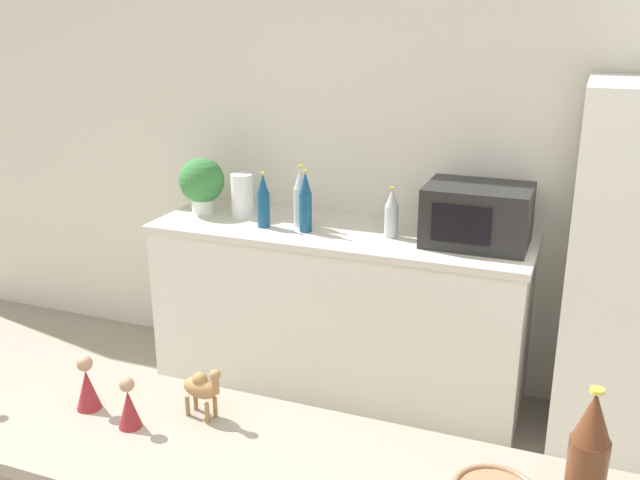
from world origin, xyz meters
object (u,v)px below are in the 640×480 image
(back_bottle_2, at_px, (392,213))
(wine_bottle, at_px, (588,459))
(wise_man_figurine_blue, at_px, (87,386))
(potted_plant, at_px, (202,182))
(camel_figurine, at_px, (202,387))
(wise_man_figurine_crimson, at_px, (129,406))
(back_bottle_1, at_px, (301,197))
(back_bottle_3, at_px, (263,201))
(paper_towel_roll, at_px, (242,195))
(microwave, at_px, (477,215))
(back_bottle_0, at_px, (305,202))

(back_bottle_2, height_order, wine_bottle, wine_bottle)
(wise_man_figurine_blue, bearing_deg, potted_plant, 111.92)
(camel_figurine, xyz_separation_m, wise_man_figurine_crimson, (-0.15, -0.11, -0.03))
(back_bottle_1, distance_m, wise_man_figurine_blue, 1.89)
(potted_plant, xyz_separation_m, back_bottle_3, (0.42, -0.12, -0.03))
(back_bottle_3, bearing_deg, wise_man_figurine_crimson, -74.58)
(potted_plant, bearing_deg, wise_man_figurine_blue, -68.08)
(paper_towel_roll, distance_m, wise_man_figurine_crimson, 2.09)
(microwave, height_order, back_bottle_1, back_bottle_1)
(back_bottle_3, distance_m, wise_man_figurine_crimson, 1.91)
(potted_plant, height_order, back_bottle_1, back_bottle_1)
(camel_figurine, height_order, wise_man_figurine_crimson, camel_figurine)
(potted_plant, xyz_separation_m, back_bottle_2, (1.07, -0.04, -0.05))
(wise_man_figurine_blue, bearing_deg, back_bottle_1, 95.54)
(paper_towel_roll, xyz_separation_m, back_bottle_2, (0.83, -0.06, 0.00))
(microwave, bearing_deg, back_bottle_1, -177.82)
(potted_plant, height_order, wise_man_figurine_crimson, potted_plant)
(wine_bottle, bearing_deg, back_bottle_1, 126.92)
(microwave, relative_size, wise_man_figurine_crimson, 3.47)
(back_bottle_2, xyz_separation_m, camel_figurine, (0.01, -1.80, 0.02))
(back_bottle_3, xyz_separation_m, camel_figurine, (0.65, -1.73, 0.01))
(back_bottle_2, bearing_deg, microwave, 6.25)
(back_bottle_0, relative_size, wise_man_figurine_crimson, 2.25)
(wine_bottle, bearing_deg, camel_figurine, 176.36)
(wise_man_figurine_crimson, bearing_deg, paper_towel_roll, 109.42)
(potted_plant, relative_size, paper_towel_roll, 1.31)
(potted_plant, bearing_deg, back_bottle_2, -2.41)
(back_bottle_0, bearing_deg, wise_man_figurine_crimson, -81.37)
(potted_plant, height_order, back_bottle_0, back_bottle_0)
(paper_towel_roll, bearing_deg, back_bottle_3, -35.43)
(paper_towel_roll, bearing_deg, microwave, -0.87)
(paper_towel_roll, relative_size, microwave, 0.48)
(back_bottle_3, bearing_deg, potted_plant, 164.51)
(paper_towel_roll, xyz_separation_m, camel_figurine, (0.84, -1.86, 0.03))
(wine_bottle, bearing_deg, microwave, 105.53)
(wine_bottle, bearing_deg, back_bottle_3, 131.39)
(back_bottle_1, distance_m, wise_man_figurine_crimson, 1.95)
(microwave, xyz_separation_m, back_bottle_1, (-0.88, -0.03, 0.01))
(wise_man_figurine_crimson, bearing_deg, microwave, 74.53)
(potted_plant, xyz_separation_m, paper_towel_roll, (0.23, 0.02, -0.05))
(camel_figurine, bearing_deg, wine_bottle, -3.64)
(back_bottle_1, relative_size, camel_figurine, 2.13)
(paper_towel_roll, relative_size, back_bottle_2, 0.92)
(back_bottle_1, height_order, camel_figurine, back_bottle_1)
(back_bottle_2, xyz_separation_m, wise_man_figurine_blue, (-0.29, -1.87, 0.00))
(wise_man_figurine_blue, bearing_deg, microwave, 70.12)
(microwave, relative_size, back_bottle_3, 1.70)
(potted_plant, distance_m, wise_man_figurine_crimson, 2.16)
(back_bottle_3, height_order, wise_man_figurine_blue, back_bottle_3)
(microwave, xyz_separation_m, back_bottle_0, (-0.82, -0.11, 0.01))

